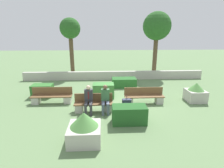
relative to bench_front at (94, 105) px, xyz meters
name	(u,v)px	position (x,y,z in m)	size (l,w,h in m)	color
ground_plane	(120,103)	(1.36, 0.98, -0.31)	(60.00, 60.00, 0.00)	#607F51
perimeter_wall	(114,75)	(1.36, 5.89, 0.01)	(14.22, 0.30, 0.65)	#B7B2A8
bench_front	(94,105)	(0.00, 0.00, 0.00)	(1.81, 0.48, 0.83)	brown
bench_left_side	(52,97)	(-2.25, 1.12, 0.01)	(2.11, 0.49, 0.83)	brown
bench_right_side	(144,97)	(2.61, 0.83, 0.01)	(2.06, 0.48, 0.83)	brown
person_seated_man	(89,98)	(-0.21, -0.14, 0.39)	(0.38, 0.63, 1.29)	#333338
person_seated_woman	(105,98)	(0.56, -0.14, 0.40)	(0.38, 0.63, 1.30)	#515B70
hedge_block_near_left	(103,91)	(0.48, 1.85, 0.09)	(1.19, 0.75, 0.81)	#3D7A38
hedge_block_near_right	(124,82)	(1.90, 3.85, -0.01)	(1.64, 0.90, 0.62)	#286028
hedge_block_mid_left	(129,115)	(1.52, -1.22, 0.06)	(1.40, 0.68, 0.74)	#235623
hedge_block_mid_right	(43,90)	(-3.09, 2.22, 0.04)	(1.17, 0.74, 0.70)	#33702D
planter_corner_left	(84,128)	(-0.19, -2.41, 0.19)	(1.09, 1.09, 1.08)	#B7B2A8
planter_corner_right	(196,93)	(5.47, 1.01, 0.17)	(0.95, 0.95, 1.03)	#B7B2A8
suitcase	(127,105)	(1.56, -0.09, -0.01)	(0.42, 0.22, 0.80)	#282D42
tree_leftmost	(70,30)	(-2.19, 7.51, 3.48)	(1.69, 1.69, 4.81)	brown
tree_center_left	(157,27)	(4.98, 7.29, 3.74)	(2.32, 2.32, 5.30)	brown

